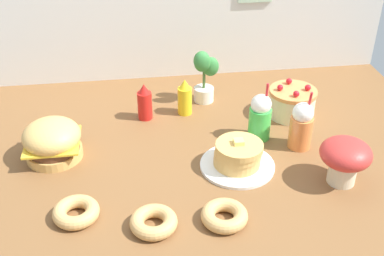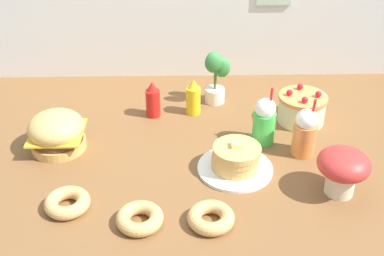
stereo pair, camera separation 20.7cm
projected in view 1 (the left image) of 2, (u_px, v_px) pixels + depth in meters
ground_plane at (194, 160)px, 2.17m from camera, size 2.44×1.71×0.02m
burger at (52, 141)px, 2.13m from camera, size 0.25×0.25×0.18m
pancake_stack at (238, 157)px, 2.08m from camera, size 0.32×0.32×0.14m
layer_cake at (292, 102)px, 2.45m from camera, size 0.24×0.24×0.17m
ketchup_bottle at (145, 103)px, 2.41m from camera, size 0.07×0.07×0.19m
mustard_bottle at (185, 98)px, 2.45m from camera, size 0.07×0.07×0.19m
cream_soda_cup at (260, 117)px, 2.25m from camera, size 0.10×0.10×0.29m
orange_float_cup at (301, 126)px, 2.19m from camera, size 0.10×0.10×0.29m
donut_pink_glaze at (76, 212)px, 1.83m from camera, size 0.18×0.18×0.05m
donut_chocolate at (154, 222)px, 1.78m from camera, size 0.18×0.18×0.05m
donut_vanilla at (224, 215)px, 1.81m from camera, size 0.18×0.18×0.05m
potted_plant at (204, 74)px, 2.53m from camera, size 0.13×0.12×0.29m
mushroom_stool at (345, 157)px, 1.96m from camera, size 0.21×0.21×0.20m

